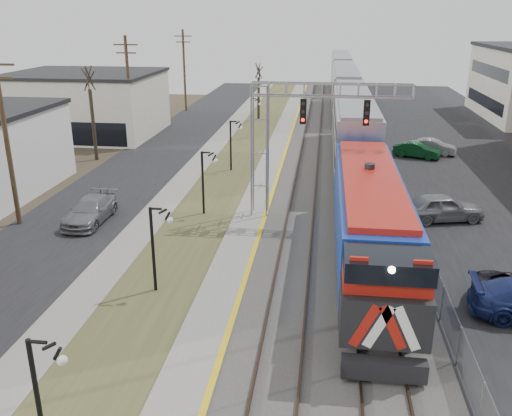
# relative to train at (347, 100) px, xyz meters

# --- Properties ---
(street_west) EXTENTS (7.00, 120.00, 0.04)m
(street_west) POSITION_rel_train_xyz_m (-17.00, -21.95, -2.90)
(street_west) COLOR black
(street_west) RESTS_ON ground
(sidewalk) EXTENTS (2.00, 120.00, 0.08)m
(sidewalk) POSITION_rel_train_xyz_m (-12.50, -21.95, -2.88)
(sidewalk) COLOR gray
(sidewalk) RESTS_ON ground
(grass_median) EXTENTS (4.00, 120.00, 0.06)m
(grass_median) POSITION_rel_train_xyz_m (-9.50, -21.95, -2.89)
(grass_median) COLOR #454726
(grass_median) RESTS_ON ground
(platform) EXTENTS (2.00, 120.00, 0.24)m
(platform) POSITION_rel_train_xyz_m (-6.50, -21.95, -2.80)
(platform) COLOR gray
(platform) RESTS_ON ground
(ballast_bed) EXTENTS (8.00, 120.00, 0.20)m
(ballast_bed) POSITION_rel_train_xyz_m (-1.50, -21.95, -2.82)
(ballast_bed) COLOR #595651
(ballast_bed) RESTS_ON ground
(parking_lot) EXTENTS (16.00, 120.00, 0.04)m
(parking_lot) POSITION_rel_train_xyz_m (10.50, -21.95, -2.90)
(parking_lot) COLOR black
(parking_lot) RESTS_ON ground
(platform_edge) EXTENTS (0.24, 120.00, 0.01)m
(platform_edge) POSITION_rel_train_xyz_m (-5.62, -21.95, -2.67)
(platform_edge) COLOR gold
(platform_edge) RESTS_ON platform
(track_near) EXTENTS (1.58, 120.00, 0.15)m
(track_near) POSITION_rel_train_xyz_m (-3.50, -21.95, -2.64)
(track_near) COLOR #2D2119
(track_near) RESTS_ON ballast_bed
(track_far) EXTENTS (1.58, 120.00, 0.15)m
(track_far) POSITION_rel_train_xyz_m (-0.00, -21.95, -2.64)
(track_far) COLOR #2D2119
(track_far) RESTS_ON ballast_bed
(train) EXTENTS (3.00, 85.85, 5.33)m
(train) POSITION_rel_train_xyz_m (0.00, 0.00, 0.00)
(train) COLOR navy
(train) RESTS_ON ground
(signal_gantry) EXTENTS (9.00, 1.07, 8.15)m
(signal_gantry) POSITION_rel_train_xyz_m (-4.28, -28.96, 2.67)
(signal_gantry) COLOR gray
(signal_gantry) RESTS_ON ground
(lampposts) EXTENTS (0.14, 62.14, 4.00)m
(lampposts) POSITION_rel_train_xyz_m (-9.50, -38.66, -0.92)
(lampposts) COLOR black
(lampposts) RESTS_ON ground
(utility_poles) EXTENTS (0.28, 80.28, 10.00)m
(utility_poles) POSITION_rel_train_xyz_m (-20.00, -31.95, 2.08)
(utility_poles) COLOR #4C3823
(utility_poles) RESTS_ON ground
(fence) EXTENTS (0.04, 120.00, 1.60)m
(fence) POSITION_rel_train_xyz_m (2.70, -21.95, -2.12)
(fence) COLOR gray
(fence) RESTS_ON ground
(bare_trees) EXTENTS (12.30, 42.30, 5.95)m
(bare_trees) POSITION_rel_train_xyz_m (-18.16, -18.04, -0.22)
(bare_trees) COLOR #382D23
(bare_trees) RESTS_ON ground
(car_lot_e) EXTENTS (5.15, 3.02, 1.65)m
(car_lot_e) POSITION_rel_train_xyz_m (4.94, -28.23, -2.10)
(car_lot_e) COLOR gray
(car_lot_e) RESTS_ON ground
(car_lot_f) EXTENTS (4.17, 2.74, 1.30)m
(car_lot_f) POSITION_rel_train_xyz_m (5.74, -12.88, -2.27)
(car_lot_f) COLOR #0B3719
(car_lot_f) RESTS_ON ground
(car_street_b) EXTENTS (2.02, 4.95, 1.43)m
(car_street_b) POSITION_rel_train_xyz_m (-15.89, -31.15, -2.20)
(car_street_b) COLOR slate
(car_street_b) RESTS_ON ground
(car_lot_g) EXTENTS (4.23, 2.44, 1.32)m
(car_lot_g) POSITION_rel_train_xyz_m (7.30, -11.45, -2.26)
(car_lot_g) COLOR slate
(car_lot_g) RESTS_ON ground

